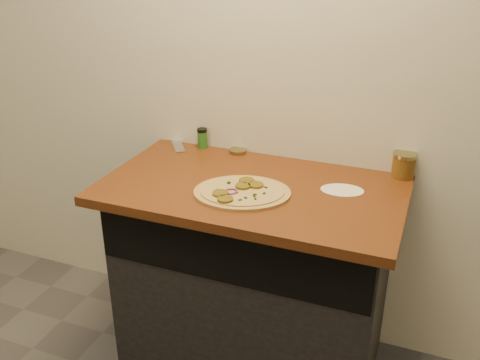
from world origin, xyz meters
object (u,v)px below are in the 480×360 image
at_px(pizza, 242,192).
at_px(salsa_jar, 404,165).
at_px(chefs_knife, 174,137).
at_px(spice_shaker, 202,138).

relative_size(pizza, salsa_jar, 4.42).
bearing_deg(chefs_knife, salsa_jar, -3.62).
bearing_deg(spice_shaker, pizza, -48.20).
distance_m(salsa_jar, spice_shaker, 0.91).
bearing_deg(pizza, spice_shaker, 131.80).
bearing_deg(pizza, salsa_jar, 34.99).
relative_size(pizza, chefs_knife, 1.55).
xyz_separation_m(pizza, chefs_knife, (-0.54, 0.46, -0.00)).
height_order(pizza, salsa_jar, salsa_jar).
distance_m(chefs_knife, spice_shaker, 0.20).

